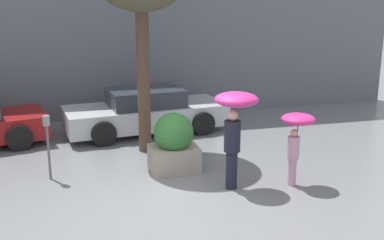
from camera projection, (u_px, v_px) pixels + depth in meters
name	position (u px, v px, depth m)	size (l,w,h in m)	color
ground_plane	(161.00, 201.00, 8.68)	(40.00, 40.00, 0.00)	slate
building_facade	(116.00, 16.00, 13.99)	(18.00, 0.30, 6.00)	slate
planter_box	(174.00, 144.00, 10.05)	(1.01, 0.83, 1.26)	#9E9384
person_adult	(235.00, 116.00, 9.01)	(0.83, 0.83, 1.86)	#1E1E2D
person_child	(297.00, 130.00, 9.20)	(0.65, 0.65, 1.42)	#D199B7
parked_car_near	(146.00, 112.00, 12.95)	(4.43, 2.25, 1.19)	#B7BCC1
parking_meter	(47.00, 134.00, 9.50)	(0.14, 0.14, 1.32)	#595B60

